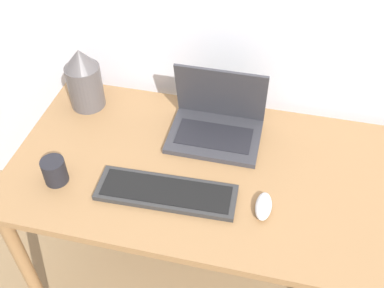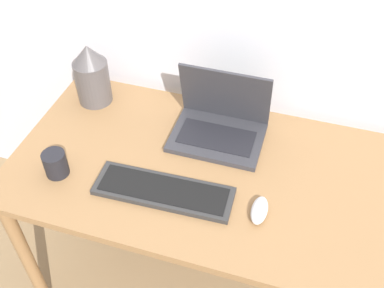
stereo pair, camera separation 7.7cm
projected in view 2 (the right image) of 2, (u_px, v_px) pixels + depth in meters
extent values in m
cube|color=olive|center=(214.00, 173.00, 1.57)|extent=(1.43, 0.74, 0.03)
cylinder|color=olive|center=(27.00, 259.00, 1.76)|extent=(0.05, 0.05, 0.74)
cylinder|color=olive|center=(98.00, 150.00, 2.19)|extent=(0.05, 0.05, 0.74)
cylinder|color=olive|center=(380.00, 216.00, 1.91)|extent=(0.05, 0.05, 0.74)
cube|color=#333338|center=(217.00, 137.00, 1.66)|extent=(0.33, 0.25, 0.02)
cube|color=black|center=(217.00, 137.00, 1.64)|extent=(0.27, 0.14, 0.00)
cube|color=#333338|center=(225.00, 95.00, 1.63)|extent=(0.33, 0.07, 0.24)
cube|color=black|center=(226.00, 93.00, 1.64)|extent=(0.29, 0.05, 0.21)
cube|color=#2D2D2D|center=(164.00, 191.00, 1.48)|extent=(0.47, 0.16, 0.02)
cube|color=black|center=(163.00, 189.00, 1.47)|extent=(0.43, 0.13, 0.00)
ellipsoid|color=silver|center=(259.00, 210.00, 1.41)|extent=(0.05, 0.11, 0.04)
cylinder|color=#514C4C|center=(93.00, 82.00, 1.77)|extent=(0.13, 0.13, 0.18)
cone|color=#514C4C|center=(88.00, 54.00, 1.68)|extent=(0.13, 0.13, 0.08)
cylinder|color=black|center=(55.00, 164.00, 1.51)|extent=(0.08, 0.08, 0.09)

